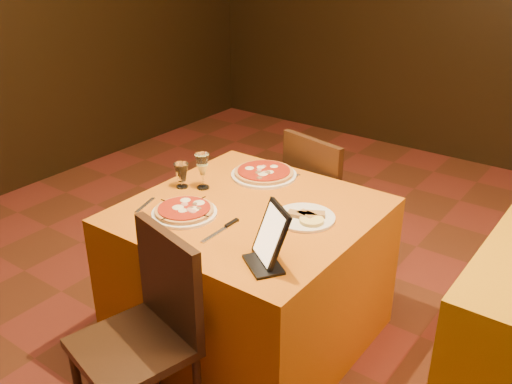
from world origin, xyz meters
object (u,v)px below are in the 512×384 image
Objects in this scene: pizza_near at (184,211)px; water_glass at (182,176)px; main_table at (250,275)px; wine_glass at (203,171)px; pizza_far at (264,174)px; chair_main_near at (132,347)px; tablet at (271,234)px; chair_main_far at (331,203)px.

pizza_near is 0.31m from water_glass.
wine_glass is (-0.33, 0.05, 0.47)m from main_table.
wine_glass is at bearing -117.79° from pizza_far.
pizza_far is at bearing 112.58° from chair_main_near.
water_glass is (-0.43, -0.01, 0.44)m from main_table.
main_table is 3.13× the size of pizza_far.
wine_glass reaches higher than chair_main_near.
main_table is 0.55m from pizza_far.
main_table is at bearing 103.95° from chair_main_near.
pizza_far is at bearing 86.06° from pizza_near.
water_glass is 0.53× the size of tablet.
pizza_far is 0.45m from water_glass.
chair_main_near is at bearing -90.00° from main_table.
main_table is at bearing 46.93° from pizza_near.
water_glass is at bearing 134.97° from pizza_near.
wine_glass is (-0.12, 0.27, 0.08)m from pizza_near.
chair_main_near is at bearing -81.37° from pizza_far.
chair_main_far is at bearing 103.95° from chair_main_near.
main_table is 5.79× the size of wine_glass.
wine_glass reaches higher than water_glass.
wine_glass reaches higher than pizza_near.
chair_main_far is 1.00m from water_glass.
pizza_near is 1.61× the size of wine_glass.
tablet is (0.34, -0.32, 0.49)m from main_table.
main_table is at bearing 1.40° from water_glass.
pizza_far is 1.44× the size of tablet.
chair_main_near reaches higher than pizza_near.
tablet is (0.68, -0.36, 0.03)m from wine_glass.
tablet is (0.51, -0.67, 0.10)m from pizza_far.
pizza_near is (-0.21, 0.56, 0.31)m from chair_main_near.
wine_glass reaches higher than main_table.
chair_main_near is 4.79× the size of wine_glass.
chair_main_near is (0.00, -0.78, 0.08)m from main_table.
chair_main_far is (0.00, 1.60, 0.00)m from chair_main_near.
pizza_near is at bearing -133.07° from main_table.
main_table is 0.79m from chair_main_near.
chair_main_near is at bearing -68.02° from wine_glass.
water_glass is at bearing -178.60° from main_table.
wine_glass reaches higher than pizza_far.
water_glass is (-0.09, -0.06, -0.03)m from wine_glass.
pizza_far is (-0.17, 0.35, 0.39)m from main_table.
chair_main_far reaches higher than main_table.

